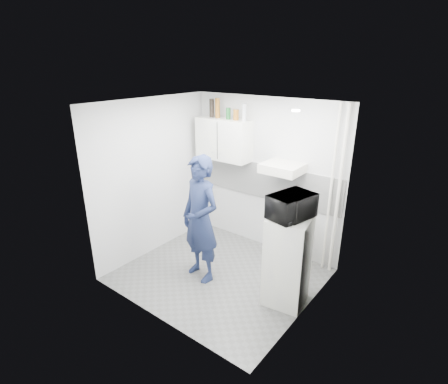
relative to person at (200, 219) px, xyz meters
The scene contains 22 objects.
floor 0.99m from the person, 42.91° to the left, with size 2.80×2.80×0.00m, color #5F5F5E.
ceiling 1.67m from the person, 42.91° to the left, with size 2.80×2.80×0.00m, color white.
wall_back 1.49m from the person, 81.99° to the left, with size 2.80×2.80×0.00m, color silver.
wall_left 1.26m from the person, behind, with size 2.60×2.60×0.00m, color silver.
wall_right 1.65m from the person, ahead, with size 2.60×2.60×0.00m, color silver.
person is the anchor object (origin of this frame).
stove 1.55m from the person, 54.85° to the left, with size 0.52×0.52×0.83m, color silver.
fridge 1.37m from the person, 11.03° to the left, with size 0.52×0.52×1.26m, color white.
stove_top 1.46m from the person, 54.85° to the left, with size 0.50×0.50×0.03m, color black.
saucepan 1.36m from the person, 56.89° to the left, with size 0.19×0.19×0.11m, color silver.
microwave 1.41m from the person, 11.03° to the left, with size 0.39×0.57×0.32m, color black.
bottle_b 2.05m from the person, 122.54° to the left, with size 0.08×0.08×0.31m, color black.
bottle_c 2.01m from the person, 118.28° to the left, with size 0.08×0.08×0.33m, color brown.
canister_a 1.90m from the person, 109.63° to the left, with size 0.08×0.08×0.19m, color #144C1E.
canister_b 1.86m from the person, 103.01° to the left, with size 0.09×0.09×0.18m, color brown.
bottle_e 1.88m from the person, 95.89° to the left, with size 0.07×0.07×0.28m, color #B2B7BC.
upper_cabinet 1.64m from the person, 113.44° to the left, with size 1.00×0.35×0.70m, color white.
range_hood 1.49m from the person, 61.23° to the left, with size 0.60×0.50×0.14m, color silver.
backsplash 1.46m from the person, 81.91° to the left, with size 2.74×0.03×0.60m, color white.
pipe_a 2.05m from the person, 42.11° to the left, with size 0.05×0.05×2.60m, color silver.
pipe_b 1.97m from the person, 44.49° to the left, with size 0.04×0.04×2.60m, color silver.
ceiling_spot_fixture 2.05m from the person, 17.89° to the left, with size 0.10×0.10×0.02m, color white.
Camera 1 is at (2.88, -3.62, 3.12)m, focal length 28.00 mm.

